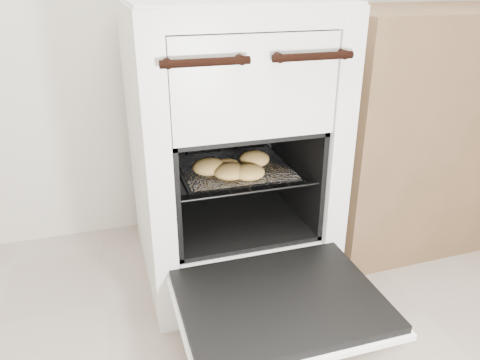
# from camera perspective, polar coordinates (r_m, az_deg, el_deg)

# --- Properties ---
(stove) EXTENTS (0.61, 0.68, 0.94)m
(stove) POSITION_cam_1_polar(r_m,az_deg,el_deg) (1.62, -1.57, 3.72)
(stove) COLOR silver
(stove) RESTS_ON ground
(oven_door) EXTENTS (0.55, 0.43, 0.04)m
(oven_door) POSITION_cam_1_polar(r_m,az_deg,el_deg) (1.31, 4.92, -14.60)
(oven_door) COLOR black
(oven_door) RESTS_ON stove
(oven_rack) EXTENTS (0.45, 0.43, 0.01)m
(oven_rack) POSITION_cam_1_polar(r_m,az_deg,el_deg) (1.57, -0.88, 1.57)
(oven_rack) COLOR black
(oven_rack) RESTS_ON stove
(foil_sheet) EXTENTS (0.35, 0.31, 0.01)m
(foil_sheet) POSITION_cam_1_polar(r_m,az_deg,el_deg) (1.55, -0.67, 1.51)
(foil_sheet) COLOR white
(foil_sheet) RESTS_ON oven_rack
(baked_rolls) EXTENTS (0.29, 0.22, 0.05)m
(baked_rolls) POSITION_cam_1_polar(r_m,az_deg,el_deg) (1.49, -0.80, 1.64)
(baked_rolls) COLOR tan
(baked_rolls) RESTS_ON foil_sheet
(counter) EXTENTS (0.92, 0.62, 0.90)m
(counter) POSITION_cam_1_polar(r_m,az_deg,el_deg) (2.06, 20.90, 6.34)
(counter) COLOR brown
(counter) RESTS_ON ground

